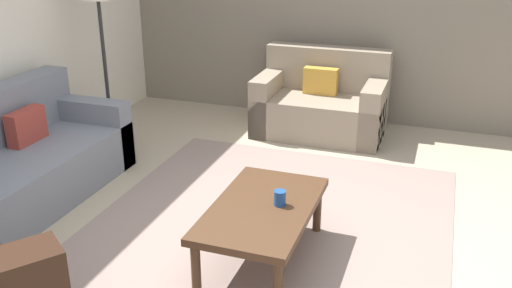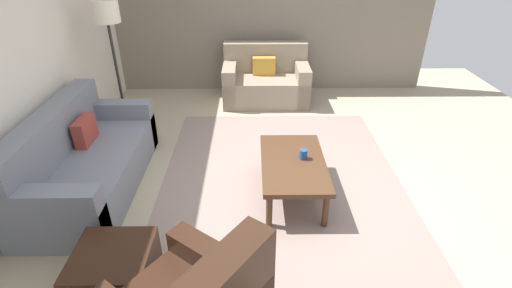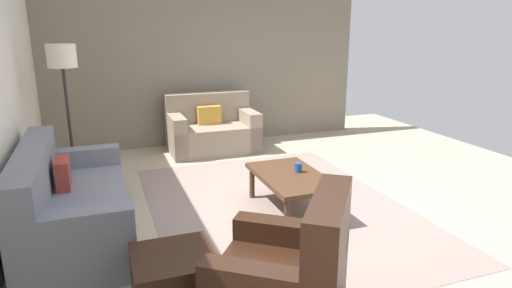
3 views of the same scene
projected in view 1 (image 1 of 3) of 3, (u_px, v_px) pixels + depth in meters
ground_plane at (255, 248)px, 3.92m from camera, size 8.00×8.00×0.00m
area_rug at (255, 247)px, 3.92m from camera, size 3.57×2.63×0.01m
couch_main at (10, 167)px, 4.48m from camera, size 1.97×0.89×0.88m
couch_loveseat at (322, 104)px, 6.00m from camera, size 0.84×1.34×0.88m
coffee_table at (262, 213)px, 3.66m from camera, size 1.10×0.64×0.41m
cup at (280, 198)px, 3.63m from camera, size 0.08×0.08×0.10m
lamp_standing at (99, 4)px, 5.27m from camera, size 0.32×0.32×1.71m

